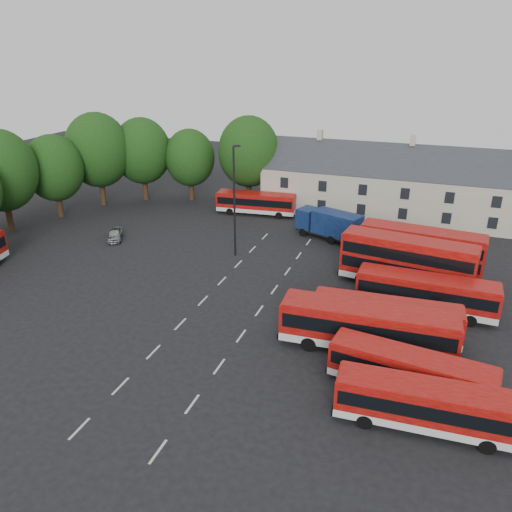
{
  "coord_description": "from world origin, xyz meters",
  "views": [
    {
      "loc": [
        16.67,
        -31.14,
        19.8
      ],
      "look_at": [
        2.7,
        7.62,
        2.2
      ],
      "focal_mm": 35.0,
      "sensor_mm": 36.0,
      "label": 1
    }
  ],
  "objects_px": {
    "bus_dd_south": "(407,260)",
    "bus_row_a": "(427,403)",
    "lamppost": "(235,199)",
    "silver_car": "(115,234)",
    "box_truck": "(329,224)"
  },
  "relations": [
    {
      "from": "bus_dd_south",
      "to": "bus_row_a",
      "type": "bearing_deg",
      "value": -74.44
    },
    {
      "from": "lamppost",
      "to": "bus_row_a",
      "type": "bearing_deg",
      "value": -45.33
    },
    {
      "from": "box_truck",
      "to": "silver_car",
      "type": "distance_m",
      "value": 23.44
    },
    {
      "from": "box_truck",
      "to": "silver_car",
      "type": "height_order",
      "value": "box_truck"
    },
    {
      "from": "lamppost",
      "to": "bus_dd_south",
      "type": "bearing_deg",
      "value": -6.06
    },
    {
      "from": "bus_dd_south",
      "to": "silver_car",
      "type": "bearing_deg",
      "value": -174.84
    },
    {
      "from": "box_truck",
      "to": "bus_dd_south",
      "type": "bearing_deg",
      "value": -26.35
    },
    {
      "from": "bus_dd_south",
      "to": "lamppost",
      "type": "distance_m",
      "value": 17.11
    },
    {
      "from": "bus_row_a",
      "to": "box_truck",
      "type": "height_order",
      "value": "box_truck"
    },
    {
      "from": "box_truck",
      "to": "lamppost",
      "type": "bearing_deg",
      "value": -115.61
    },
    {
      "from": "bus_row_a",
      "to": "silver_car",
      "type": "distance_m",
      "value": 38.21
    },
    {
      "from": "silver_car",
      "to": "lamppost",
      "type": "height_order",
      "value": "lamppost"
    },
    {
      "from": "bus_row_a",
      "to": "bus_dd_south",
      "type": "distance_m",
      "value": 17.78
    },
    {
      "from": "silver_car",
      "to": "lamppost",
      "type": "xyz_separation_m",
      "value": [
        14.04,
        0.44,
        5.33
      ]
    },
    {
      "from": "bus_row_a",
      "to": "lamppost",
      "type": "height_order",
      "value": "lamppost"
    }
  ]
}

